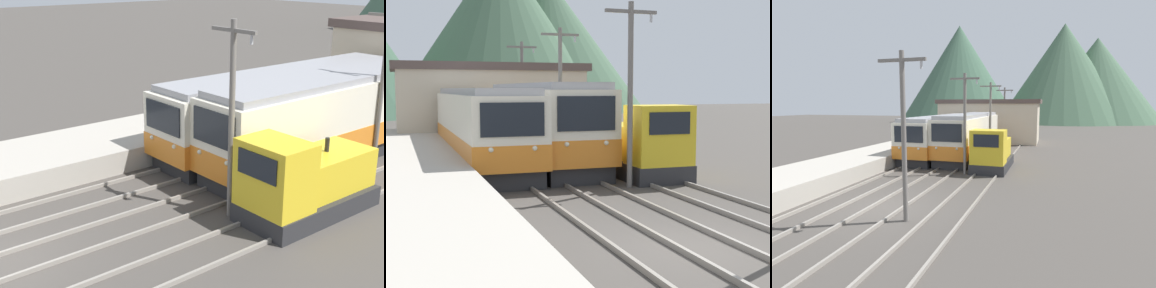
# 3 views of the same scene
# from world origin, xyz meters

# --- Properties ---
(ground_plane) EXTENTS (200.00, 200.00, 0.00)m
(ground_plane) POSITION_xyz_m (0.00, 0.00, 0.00)
(ground_plane) COLOR #47423D
(platform_left) EXTENTS (4.50, 54.00, 0.98)m
(platform_left) POSITION_xyz_m (-6.25, 0.00, 0.49)
(platform_left) COLOR #ADA599
(platform_left) RESTS_ON ground
(track_left) EXTENTS (1.54, 60.00, 0.14)m
(track_left) POSITION_xyz_m (-2.60, 0.00, 0.07)
(track_left) COLOR gray
(track_left) RESTS_ON ground
(track_center) EXTENTS (1.54, 60.00, 0.14)m
(track_center) POSITION_xyz_m (0.20, 0.00, 0.07)
(track_center) COLOR gray
(track_center) RESTS_ON ground
(track_right) EXTENTS (1.54, 60.00, 0.14)m
(track_right) POSITION_xyz_m (3.20, 0.00, 0.07)
(track_right) COLOR gray
(track_right) RESTS_ON ground
(commuter_train_left) EXTENTS (2.84, 14.66, 3.66)m
(commuter_train_left) POSITION_xyz_m (-2.60, 14.96, 1.70)
(commuter_train_left) COLOR #28282B
(commuter_train_left) RESTS_ON ground
(commuter_train_center) EXTENTS (2.84, 12.70, 3.88)m
(commuter_train_center) POSITION_xyz_m (0.20, 14.25, 1.79)
(commuter_train_center) COLOR #28282B
(commuter_train_center) RESTS_ON ground
(shunting_locomotive) EXTENTS (2.40, 5.24, 3.00)m
(shunting_locomotive) POSITION_xyz_m (3.20, 9.50, 1.21)
(shunting_locomotive) COLOR #28282B
(shunting_locomotive) RESTS_ON ground
(catenary_mast_near) EXTENTS (2.00, 0.20, 6.73)m
(catenary_mast_near) POSITION_xyz_m (1.71, -1.18, 3.68)
(catenary_mast_near) COLOR slate
(catenary_mast_near) RESTS_ON ground
(catenary_mast_mid) EXTENTS (2.00, 0.20, 6.73)m
(catenary_mast_mid) POSITION_xyz_m (1.71, 7.44, 3.68)
(catenary_mast_mid) COLOR slate
(catenary_mast_mid) RESTS_ON ground
(catenary_mast_far) EXTENTS (2.00, 0.20, 6.73)m
(catenary_mast_far) POSITION_xyz_m (1.71, 16.07, 3.68)
(catenary_mast_far) COLOR slate
(catenary_mast_far) RESTS_ON ground
(catenary_mast_distant) EXTENTS (2.00, 0.20, 6.73)m
(catenary_mast_distant) POSITION_xyz_m (1.71, 24.69, 3.68)
(catenary_mast_distant) COLOR slate
(catenary_mast_distant) RESTS_ON ground
(station_building) EXTENTS (12.60, 6.30, 5.29)m
(station_building) POSITION_xyz_m (-0.31, 26.00, 2.67)
(station_building) COLOR beige
(station_building) RESTS_ON ground
(mountain_backdrop) EXTENTS (67.27, 42.74, 25.62)m
(mountain_backdrop) POSITION_xyz_m (3.76, 72.17, 12.22)
(mountain_backdrop) COLOR #3D5B47
(mountain_backdrop) RESTS_ON ground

